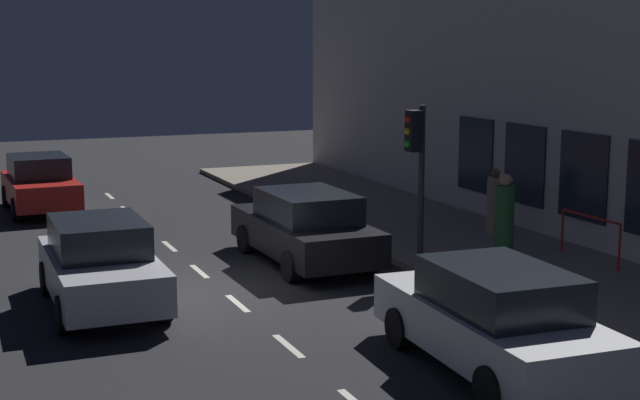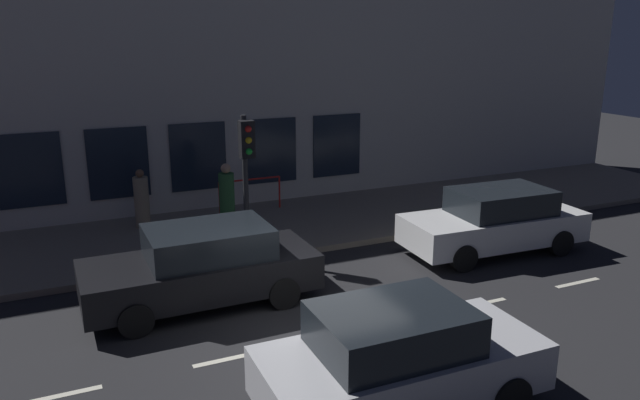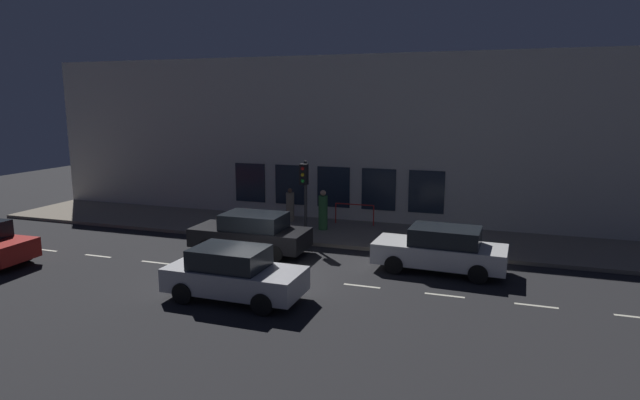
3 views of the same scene
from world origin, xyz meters
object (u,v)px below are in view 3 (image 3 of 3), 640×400
at_px(parked_car_1, 234,274).
at_px(pedestrian_0, 323,211).
at_px(pedestrian_1, 290,206).
at_px(parked_car_0, 441,249).
at_px(parked_car_2, 251,233).
at_px(traffic_light, 304,185).

distance_m(parked_car_1, pedestrian_0, 8.59).
height_order(pedestrian_0, pedestrian_1, pedestrian_0).
xyz_separation_m(parked_car_1, pedestrian_1, (9.69, 2.09, 0.09)).
distance_m(parked_car_0, pedestrian_0, 6.86).
xyz_separation_m(pedestrian_0, pedestrian_1, (1.10, 2.03, -0.10)).
bearing_deg(parked_car_2, pedestrian_0, -22.78).
height_order(parked_car_0, pedestrian_1, pedestrian_1).
distance_m(traffic_light, pedestrian_1, 4.09).
relative_size(traffic_light, parked_car_0, 0.73).
distance_m(parked_car_0, pedestrian_1, 9.16).
relative_size(parked_car_1, pedestrian_1, 2.58).
relative_size(parked_car_1, parked_car_2, 0.91).
distance_m(traffic_light, parked_car_1, 6.68).
bearing_deg(traffic_light, pedestrian_0, -2.45).
xyz_separation_m(parked_car_1, pedestrian_0, (8.59, 0.06, 0.19)).
xyz_separation_m(parked_car_0, pedestrian_0, (3.95, 5.60, 0.18)).
bearing_deg(pedestrian_0, parked_car_1, -64.16).
bearing_deg(parked_car_2, parked_car_1, -160.49).
xyz_separation_m(traffic_light, parked_car_0, (-1.82, -5.70, -1.69)).
relative_size(traffic_light, parked_car_2, 0.72).
distance_m(parked_car_1, parked_car_2, 4.92).
bearing_deg(parked_car_1, parked_car_2, -159.42).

